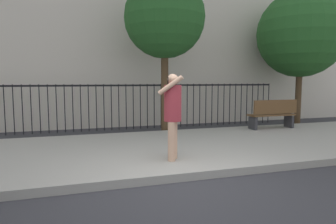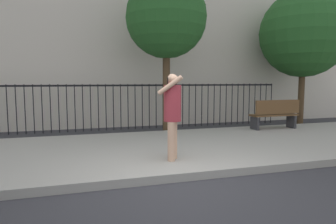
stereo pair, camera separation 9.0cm
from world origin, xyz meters
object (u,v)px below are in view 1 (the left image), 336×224
(pedestrian_on_phone, at_px, (173,110))
(street_tree_far, at_px, (165,18))
(street_bench, at_px, (273,113))
(street_tree_near, at_px, (301,34))

(pedestrian_on_phone, distance_m, street_tree_far, 4.62)
(street_tree_far, bearing_deg, pedestrian_on_phone, -104.92)
(pedestrian_on_phone, xyz_separation_m, street_bench, (4.36, 2.69, -0.49))
(pedestrian_on_phone, xyz_separation_m, street_tree_far, (1.00, 3.74, 2.53))
(pedestrian_on_phone, distance_m, street_bench, 5.15)
(pedestrian_on_phone, height_order, street_tree_near, street_tree_near)
(street_bench, xyz_separation_m, street_tree_far, (-3.37, 1.05, 3.02))
(street_tree_near, bearing_deg, street_bench, -148.81)
(pedestrian_on_phone, relative_size, street_bench, 1.06)
(pedestrian_on_phone, distance_m, street_tree_near, 7.87)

